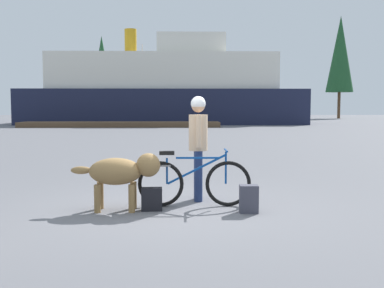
# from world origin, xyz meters

# --- Properties ---
(ground_plane) EXTENTS (160.00, 160.00, 0.00)m
(ground_plane) POSITION_xyz_m (0.00, 0.00, 0.00)
(ground_plane) COLOR slate
(bicycle) EXTENTS (1.82, 0.44, 0.92)m
(bicycle) POSITION_xyz_m (0.39, 0.23, 0.40)
(bicycle) COLOR black
(bicycle) RESTS_ON ground_plane
(person_cyclist) EXTENTS (0.32, 0.53, 1.78)m
(person_cyclist) POSITION_xyz_m (0.48, 0.74, 1.08)
(person_cyclist) COLOR navy
(person_cyclist) RESTS_ON ground_plane
(dog) EXTENTS (1.38, 0.49, 0.89)m
(dog) POSITION_xyz_m (-0.73, -0.04, 0.60)
(dog) COLOR olive
(dog) RESTS_ON ground_plane
(backpack) EXTENTS (0.29, 0.21, 0.42)m
(backpack) POSITION_xyz_m (1.21, -0.23, 0.21)
(backpack) COLOR #3F3F4C
(backpack) RESTS_ON ground_plane
(handbag_pannier) EXTENTS (0.33, 0.20, 0.36)m
(handbag_pannier) POSITION_xyz_m (-0.27, -0.04, 0.18)
(handbag_pannier) COLOR black
(handbag_pannier) RESTS_ON ground_plane
(dock_pier) EXTENTS (15.41, 2.67, 0.40)m
(dock_pier) POSITION_xyz_m (-4.53, 29.58, 0.20)
(dock_pier) COLOR brown
(dock_pier) RESTS_ON ground_plane
(ferry_boat) EXTENTS (25.29, 8.61, 8.70)m
(ferry_boat) POSITION_xyz_m (-1.31, 36.92, 3.06)
(ferry_boat) COLOR #191E38
(ferry_boat) RESTS_ON ground_plane
(sailboat_moored) EXTENTS (6.16, 1.72, 7.88)m
(sailboat_moored) POSITION_xyz_m (-3.72, 41.11, 0.51)
(sailboat_moored) COLOR silver
(sailboat_moored) RESTS_ON ground_plane
(pine_tree_far_left) EXTENTS (2.88, 2.88, 10.53)m
(pine_tree_far_left) POSITION_xyz_m (-9.89, 53.54, 6.39)
(pine_tree_far_left) COLOR #4C331E
(pine_tree_far_left) RESTS_ON ground_plane
(pine_tree_center) EXTENTS (3.16, 3.16, 9.08)m
(pine_tree_center) POSITION_xyz_m (2.03, 54.98, 5.76)
(pine_tree_center) COLOR #4C331E
(pine_tree_center) RESTS_ON ground_plane
(pine_tree_far_right) EXTENTS (3.57, 3.57, 13.42)m
(pine_tree_far_right) POSITION_xyz_m (21.11, 54.73, 8.43)
(pine_tree_far_right) COLOR #4C331E
(pine_tree_far_right) RESTS_ON ground_plane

